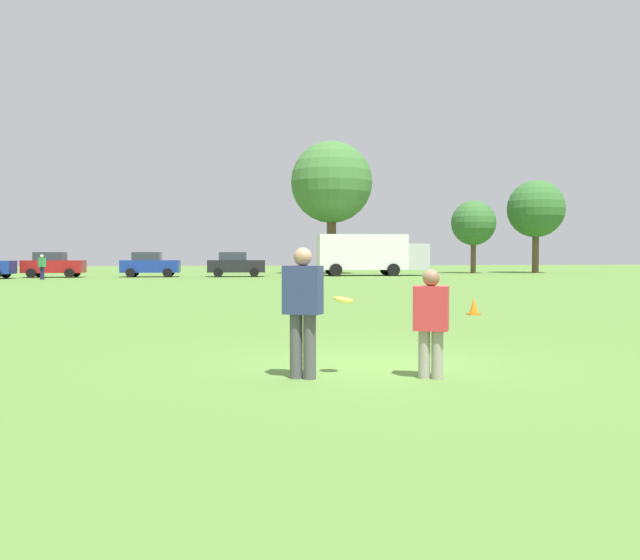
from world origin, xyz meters
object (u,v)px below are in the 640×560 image
Objects in this scene: frisbee at (344,300)px; box_truck at (370,253)px; player_defender at (431,318)px; player_thrower at (303,305)px; traffic_cone at (474,306)px; parked_car_center at (150,264)px; parked_car_mid_right at (235,264)px; parked_car_mid_left at (53,265)px; bystander_sideline_watcher at (42,265)px.

box_truck reaches higher than frisbee.
player_defender is 0.17× the size of box_truck.
player_thrower reaches higher than traffic_cone.
box_truck reaches higher than traffic_cone.
player_defender is 0.34× the size of parked_car_center.
parked_car_mid_right is at bearing 88.10° from player_thrower.
player_defender is 0.34× the size of parked_car_mid_left.
player_thrower is at bearing -124.49° from traffic_cone.
player_thrower is 44.69m from box_truck.
parked_car_mid_right is at bearing -5.06° from parked_car_center.
box_truck is (10.38, 0.57, 0.83)m from parked_car_mid_right.
parked_car_mid_right reaches higher than bystander_sideline_watcher.
player_defender is 1.21m from frisbee.
player_defender reaches higher than frisbee.
parked_car_center is at bearing 97.16° from frisbee.
parked_car_mid_left is 1.00× the size of parked_car_center.
parked_car_mid_left and parked_car_mid_right have the same top height.
bystander_sideline_watcher is (-12.03, 38.84, -0.12)m from frisbee.
player_thrower is at bearing -83.64° from parked_car_center.
traffic_cone is 0.29× the size of bystander_sideline_watcher.
traffic_cone is (5.56, 8.81, -0.82)m from frisbee.
player_thrower is 0.41× the size of parked_car_mid_right.
box_truck is at bearing 74.70° from player_thrower.
traffic_cone is at bearing -81.97° from parked_car_mid_right.
player_defender is at bearing -103.10° from box_truck.
parked_car_center is (-10.95, 34.13, 0.69)m from traffic_cone.
traffic_cone is at bearing 57.76° from frisbee.
parked_car_mid_right is at bearing 90.38° from player_defender.
traffic_cone is 33.92m from parked_car_mid_right.
bystander_sideline_watcher is (-23.23, -4.12, -0.82)m from box_truck.
bystander_sideline_watcher is at bearing 107.21° from frisbee.
box_truck reaches higher than bystander_sideline_watcher.
player_defender reaches higher than traffic_cone.
parked_car_mid_right is (0.82, 42.39, -0.13)m from frisbee.
parked_car_center is at bearing 107.78° from traffic_cone.
parked_car_mid_right is 2.61× the size of bystander_sideline_watcher.
traffic_cone is 35.85m from parked_car_center.
parked_car_mid_right is at bearing 15.43° from bystander_sideline_watcher.
frisbee is 0.06× the size of parked_car_mid_left.
player_thrower is 0.61m from frisbee.
parked_car_mid_left is 4.35m from bystander_sideline_watcher.
parked_car_mid_right is (6.21, -0.55, 0.00)m from parked_car_center.
box_truck is at bearing -0.56° from parked_car_mid_left.
frisbee is 40.66m from bystander_sideline_watcher.
bystander_sideline_watcher is (-11.44, 38.98, -0.06)m from player_thrower.
traffic_cone is 34.81m from bystander_sideline_watcher.
player_defender is at bearing -89.62° from parked_car_mid_right.
player_defender is 43.86m from parked_car_center.
parked_car_mid_right is at bearing 98.03° from traffic_cone.
traffic_cone is 0.11× the size of parked_car_mid_left.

